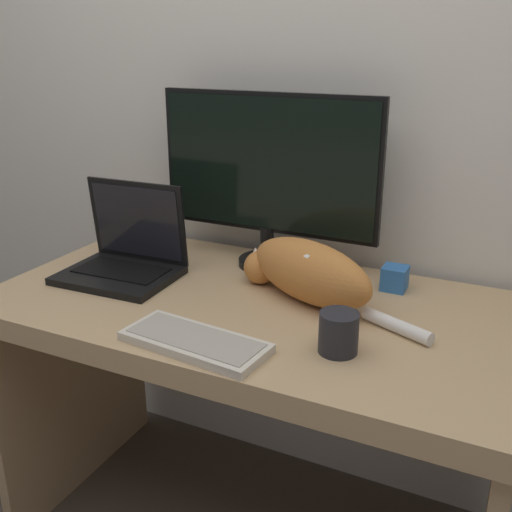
% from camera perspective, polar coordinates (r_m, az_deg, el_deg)
% --- Properties ---
extents(wall_back, '(6.40, 0.06, 2.60)m').
position_cam_1_polar(wall_back, '(1.80, 5.80, 16.22)').
color(wall_back, silver).
rests_on(wall_back, ground_plane).
extents(desk, '(1.36, 0.72, 0.78)m').
position_cam_1_polar(desk, '(1.63, -0.30, -9.87)').
color(desk, tan).
rests_on(desk, ground_plane).
extents(monitor, '(0.66, 0.17, 0.50)m').
position_cam_1_polar(monitor, '(1.71, 1.13, 7.92)').
color(monitor, black).
rests_on(monitor, desk).
extents(laptop, '(0.32, 0.25, 0.26)m').
position_cam_1_polar(laptop, '(1.74, -12.39, -0.17)').
color(laptop, black).
rests_on(laptop, desk).
extents(external_keyboard, '(0.34, 0.17, 0.02)m').
position_cam_1_polar(external_keyboard, '(1.33, -5.82, -8.12)').
color(external_keyboard, beige).
rests_on(external_keyboard, desk).
extents(cat, '(0.55, 0.28, 0.16)m').
position_cam_1_polar(cat, '(1.53, 4.96, -1.40)').
color(cat, '#C67A38').
rests_on(cat, desk).
extents(coffee_mug, '(0.09, 0.09, 0.09)m').
position_cam_1_polar(coffee_mug, '(1.30, 7.86, -7.25)').
color(coffee_mug, '#232328').
rests_on(coffee_mug, desk).
extents(small_toy, '(0.06, 0.06, 0.06)m').
position_cam_1_polar(small_toy, '(1.65, 13.06, -2.07)').
color(small_toy, '#2D6BB7').
rests_on(small_toy, desk).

